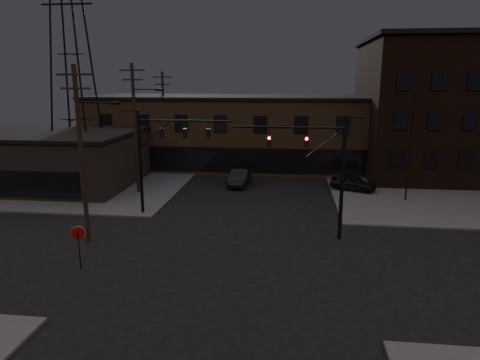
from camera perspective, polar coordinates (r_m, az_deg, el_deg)
name	(u,v)px	position (r m, az deg, el deg)	size (l,w,h in m)	color
ground	(231,262)	(24.77, -1.19, -10.83)	(140.00, 140.00, 0.00)	black
sidewalk_ne	(478,182)	(49.24, 29.11, -0.22)	(30.00, 30.00, 0.15)	#474744
sidewalk_nw	(65,171)	(52.03, -22.29, 1.11)	(30.00, 30.00, 0.15)	#474744
building_row	(264,133)	(50.87, 3.21, 6.31)	(40.00, 12.00, 8.00)	brown
building_right	(470,110)	(52.01, 28.34, 8.24)	(22.00, 16.00, 14.00)	black
building_left	(50,160)	(45.50, -23.95, 2.46)	(16.00, 12.00, 5.00)	black
traffic_signal_near	(325,164)	(27.47, 11.23, 2.13)	(7.12, 0.24, 8.00)	black
traffic_signal_far	(156,150)	(32.38, -11.11, 3.94)	(7.12, 0.24, 8.00)	black
stop_sign	(78,238)	(24.70, -20.76, -7.19)	(0.72, 0.33, 2.48)	black
utility_pole_near	(82,151)	(27.80, -20.32, 3.65)	(3.70, 0.28, 11.00)	black
utility_pole_mid	(136,126)	(39.07, -13.72, 7.01)	(3.70, 0.28, 11.50)	black
utility_pole_far	(164,118)	(50.77, -10.11, 8.14)	(2.20, 0.28, 11.00)	black
transmission_tower	(71,54)	(45.69, -21.62, 15.34)	(7.00, 7.00, 25.00)	black
lot_light_a	(411,137)	(37.97, 21.85, 5.34)	(1.50, 0.28, 9.14)	black
lot_light_b	(464,131)	(44.55, 27.73, 5.80)	(1.50, 0.28, 9.14)	black
parked_car_lot_a	(353,183)	(40.74, 14.85, -0.35)	(1.66, 4.12, 1.40)	black
parked_car_lot_b	(447,177)	(46.24, 25.91, 0.37)	(2.05, 5.05, 1.47)	#AEAEB0
car_crossing	(240,178)	(41.80, -0.05, 0.33)	(1.64, 4.71, 1.55)	black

